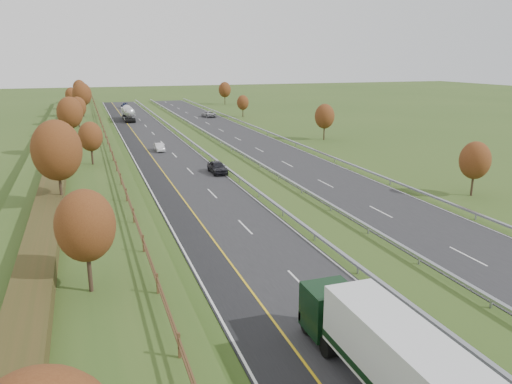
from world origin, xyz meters
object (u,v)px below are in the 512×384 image
Objects in this scene: car_dark_near at (217,167)px; car_small_far at (125,106)px; box_lorry at (413,378)px; car_oncoming at (209,114)px; car_silver_mid at (159,147)px; road_tanker at (128,113)px.

car_small_far is at bearing 91.03° from car_dark_near.
car_dark_near is at bearing 84.66° from box_lorry.
car_dark_near is 0.91× the size of car_small_far.
car_oncoming is at bearing 75.79° from car_dark_near.
box_lorry is at bearing 75.25° from car_oncoming.
car_dark_near is (4.45, 47.61, -1.50)m from box_lorry.
car_silver_mid is at bearing 90.31° from box_lorry.
road_tanker reaches higher than car_oncoming.
car_oncoming is at bearing -58.66° from car_small_far.
car_dark_near reaches higher than car_small_far.
car_oncoming is at bearing 80.41° from box_lorry.
car_silver_mid is (-4.81, 18.50, -0.16)m from car_dark_near.
car_oncoming is (18.63, 110.23, -1.53)m from box_lorry.
road_tanker reaches higher than car_dark_near.
box_lorry reaches higher than car_dark_near.
car_dark_near reaches higher than car_silver_mid.
box_lorry reaches higher than car_silver_mid.
car_oncoming reaches higher than car_small_far.
road_tanker is 30.59m from car_small_far.
car_silver_mid is at bearing 61.55° from car_oncoming.
road_tanker is 2.41× the size of car_dark_near.
box_lorry is 66.13m from car_silver_mid.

